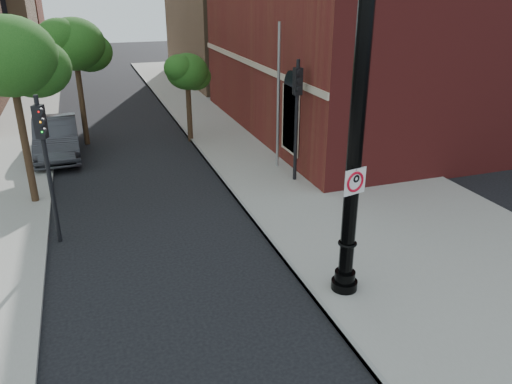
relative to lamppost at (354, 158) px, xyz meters
name	(u,v)px	position (x,y,z in m)	size (l,w,h in m)	color
ground	(238,330)	(-2.83, -0.52, -3.41)	(120.00, 120.00, 0.00)	black
sidewalk_right	(303,157)	(3.17, 9.48, -3.35)	(8.00, 60.00, 0.12)	gray
curb_edge	(213,167)	(-0.78, 9.48, -3.34)	(0.10, 60.00, 0.14)	gray
lamppost	(354,158)	(0.00, 0.00, 0.00)	(0.63, 0.63, 7.39)	black
no_parking_sign	(355,181)	(-0.04, -0.18, -0.47)	(0.58, 0.17, 0.59)	white
parked_car	(56,138)	(-6.65, 13.25, -2.58)	(1.76, 5.03, 1.66)	#29292E
traffic_signal_left	(44,147)	(-6.48, 4.97, -0.56)	(0.33, 0.37, 4.24)	black
traffic_signal_right	(297,102)	(1.75, 7.07, -0.38)	(0.30, 0.37, 4.50)	black
utility_pole	(278,99)	(1.68, 8.68, -0.60)	(0.11, 0.11, 5.63)	#999999
street_tree_a	(11,58)	(-7.26, 8.15, 1.38)	(3.37, 3.04, 6.07)	black
street_tree_b	(75,45)	(-5.40, 14.76, 1.01)	(3.11, 2.81, 5.61)	black
street_tree_c	(188,73)	(-0.76, 13.66, -0.23)	(2.25, 2.03, 4.05)	black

